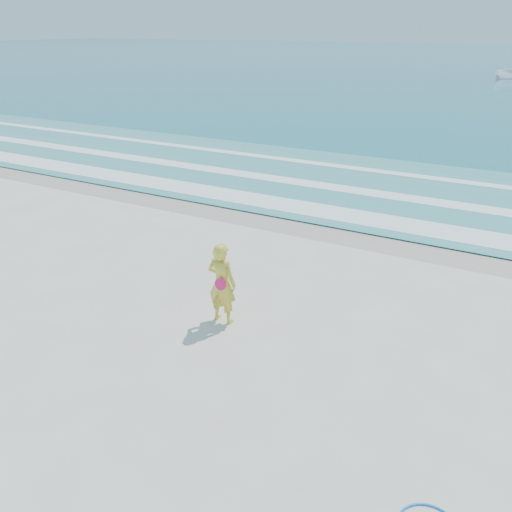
% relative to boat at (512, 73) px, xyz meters
% --- Properties ---
extents(ground, '(400.00, 400.00, 0.00)m').
position_rel_boat_xyz_m(ground, '(-2.32, -66.33, -0.79)').
color(ground, silver).
rests_on(ground, ground).
extents(wet_sand, '(400.00, 2.40, 0.00)m').
position_rel_boat_xyz_m(wet_sand, '(-2.32, -57.33, -0.79)').
color(wet_sand, '#B2A893').
rests_on(wet_sand, ground).
extents(ocean, '(400.00, 190.00, 0.04)m').
position_rel_boat_xyz_m(ocean, '(-2.32, 38.67, -0.77)').
color(ocean, '#19727F').
rests_on(ocean, ground).
extents(shallow, '(400.00, 10.00, 0.01)m').
position_rel_boat_xyz_m(shallow, '(-2.32, -52.33, -0.74)').
color(shallow, '#59B7AD').
rests_on(shallow, ocean).
extents(foam_near, '(400.00, 1.40, 0.01)m').
position_rel_boat_xyz_m(foam_near, '(-2.32, -56.03, -0.74)').
color(foam_near, white).
rests_on(foam_near, shallow).
extents(foam_mid, '(400.00, 0.90, 0.01)m').
position_rel_boat_xyz_m(foam_mid, '(-2.32, -53.13, -0.74)').
color(foam_mid, white).
rests_on(foam_mid, shallow).
extents(foam_far, '(400.00, 0.60, 0.01)m').
position_rel_boat_xyz_m(foam_far, '(-2.32, -49.83, -0.74)').
color(foam_far, white).
rests_on(foam_far, shallow).
extents(boat, '(4.11, 2.36, 1.50)m').
position_rel_boat_xyz_m(boat, '(0.00, 0.00, 0.00)').
color(boat, white).
rests_on(boat, ocean).
extents(woman, '(0.70, 0.48, 1.89)m').
position_rel_boat_xyz_m(woman, '(-2.30, -63.82, 0.16)').
color(woman, gold).
rests_on(woman, ground).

